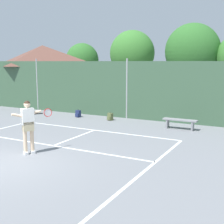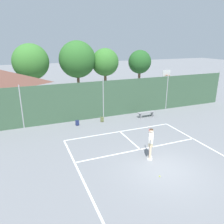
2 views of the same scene
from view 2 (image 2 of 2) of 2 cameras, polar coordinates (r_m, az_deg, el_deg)
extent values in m
plane|color=slate|center=(12.10, 13.22, -14.38)|extent=(120.00, 120.00, 0.00)
cube|color=white|center=(16.32, 2.06, -5.05)|extent=(8.20, 0.10, 0.01)
cube|color=white|center=(10.58, -6.38, -19.23)|extent=(0.10, 11.00, 0.01)
cube|color=white|center=(14.65, 26.64, -9.91)|extent=(0.10, 11.00, 0.01)
cube|color=white|center=(13.89, 7.29, -9.52)|extent=(8.20, 0.10, 0.01)
cube|color=white|center=(15.06, 4.50, -7.15)|extent=(0.10, 2.97, 0.01)
cube|color=#38563D|center=(18.88, -2.28, 3.25)|extent=(26.00, 0.05, 3.18)
cylinder|color=#99999E|center=(17.80, -22.32, 1.22)|extent=(0.09, 0.09, 3.33)
cylinder|color=#99999E|center=(18.87, -2.28, 3.48)|extent=(0.09, 0.09, 3.33)
cylinder|color=#99999E|center=(21.90, 13.95, 5.00)|extent=(0.09, 0.09, 3.33)
cylinder|color=#99999E|center=(26.23, 25.59, 5.84)|extent=(0.09, 0.09, 3.33)
cylinder|color=yellow|center=(23.78, 13.42, 5.68)|extent=(0.12, 0.12, 3.05)
cube|color=white|center=(23.41, 13.87, 9.76)|extent=(0.90, 0.06, 0.60)
torus|color=#D85919|center=(23.23, 14.22, 9.12)|extent=(0.48, 0.48, 0.02)
cylinder|color=brown|center=(29.30, -19.61, 6.44)|extent=(0.36, 0.36, 2.11)
ellipsoid|color=#38752D|center=(28.92, -20.22, 12.04)|extent=(4.31, 3.88, 4.31)
cylinder|color=brown|center=(30.11, -8.65, 7.50)|extent=(0.36, 0.36, 2.04)
ellipsoid|color=#2D6628|center=(29.72, -8.93, 13.26)|extent=(4.74, 4.27, 4.74)
cylinder|color=brown|center=(31.23, -1.73, 8.01)|extent=(0.36, 0.36, 1.99)
ellipsoid|color=#38752D|center=(30.89, -1.77, 12.73)|extent=(3.72, 3.35, 3.72)
cylinder|color=brown|center=(33.48, 7.01, 8.57)|extent=(0.36, 0.36, 1.99)
ellipsoid|color=#235623|center=(33.18, 7.17, 12.71)|extent=(3.37, 3.03, 3.37)
cube|color=silver|center=(12.83, 9.72, -11.89)|extent=(0.28, 0.24, 0.10)
cube|color=silver|center=(13.04, 9.71, -11.37)|extent=(0.28, 0.24, 0.10)
cylinder|color=beige|center=(12.61, 9.83, -10.07)|extent=(0.13, 0.13, 0.82)
cylinder|color=beige|center=(12.82, 9.81, -9.57)|extent=(0.13, 0.13, 0.82)
cube|color=tan|center=(12.50, 9.93, -7.91)|extent=(0.39, 0.43, 0.32)
cube|color=silver|center=(12.36, 10.02, -6.49)|extent=(0.41, 0.47, 0.56)
sphere|color=beige|center=(12.20, 10.12, -4.74)|extent=(0.22, 0.22, 0.22)
sphere|color=black|center=(12.19, 10.13, -4.65)|extent=(0.21, 0.21, 0.21)
cylinder|color=beige|center=(12.50, 9.91, -5.70)|extent=(0.36, 0.52, 0.17)
cylinder|color=beige|center=(12.08, 10.05, -6.82)|extent=(0.34, 0.48, 0.22)
cylinder|color=black|center=(12.70, 9.78, -5.54)|extent=(0.19, 0.28, 0.04)
torus|color=red|center=(13.03, 9.54, -4.92)|extent=(0.18, 0.27, 0.30)
cylinder|color=silver|center=(13.03, 9.54, -4.92)|extent=(0.14, 0.23, 0.26)
sphere|color=#CCE033|center=(11.53, 12.20, -15.90)|extent=(0.07, 0.07, 0.07)
cube|color=navy|center=(17.65, -8.96, -2.77)|extent=(0.31, 0.23, 0.40)
cube|color=navy|center=(17.57, -8.92, -3.15)|extent=(0.23, 0.10, 0.18)
torus|color=black|center=(17.57, -9.00, -2.10)|extent=(0.09, 0.03, 0.09)
cube|color=#566038|center=(18.21, -2.58, -1.90)|extent=(0.32, 0.26, 0.40)
cube|color=#566038|center=(18.13, -2.57, -2.26)|extent=(0.23, 0.13, 0.18)
torus|color=black|center=(18.14, -2.59, -1.24)|extent=(0.09, 0.04, 0.09)
cube|color=gray|center=(19.41, 8.86, -0.05)|extent=(1.60, 0.36, 0.06)
cube|color=gray|center=(19.19, 7.30, -0.90)|extent=(0.08, 0.32, 0.45)
cube|color=gray|center=(19.79, 10.32, -0.47)|extent=(0.08, 0.32, 0.45)
camera|label=1|loc=(14.02, 57.79, -3.97)|focal=49.02mm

